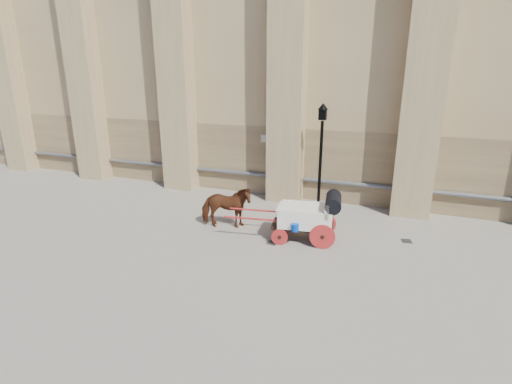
% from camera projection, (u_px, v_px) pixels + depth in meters
% --- Properties ---
extents(ground, '(90.00, 90.00, 0.00)m').
position_uv_depth(ground, '(282.00, 235.00, 13.51)').
color(ground, gray).
rests_on(ground, ground).
extents(horse, '(1.96, 1.31, 1.52)m').
position_uv_depth(horse, '(226.00, 207.00, 13.92)').
color(horse, '#572B13').
rests_on(horse, ground).
extents(carriage, '(3.84, 1.55, 1.64)m').
position_uv_depth(carriage, '(310.00, 215.00, 12.85)').
color(carriage, black).
rests_on(carriage, ground).
extents(street_lamp, '(0.39, 0.39, 4.16)m').
position_uv_depth(street_lamp, '(321.00, 155.00, 15.24)').
color(street_lamp, black).
rests_on(street_lamp, ground).
extents(drain_grate_near, '(0.36, 0.36, 0.01)m').
position_uv_depth(drain_grate_near, '(272.00, 243.00, 12.90)').
color(drain_grate_near, black).
rests_on(drain_grate_near, ground).
extents(drain_grate_far, '(0.38, 0.38, 0.01)m').
position_uv_depth(drain_grate_far, '(406.00, 241.00, 13.03)').
color(drain_grate_far, black).
rests_on(drain_grate_far, ground).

